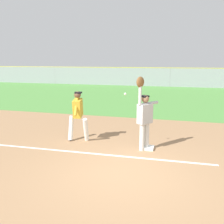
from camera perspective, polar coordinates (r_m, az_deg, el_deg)
ground_plane at (r=6.48m, az=2.60°, el=-13.59°), size 70.99×70.99×0.00m
outfield_grass at (r=19.89m, az=11.57°, el=3.34°), size 52.76×15.51×0.01m
chalk_foul_line at (r=8.84m, az=-19.80°, el=-7.28°), size 12.00×0.32×0.01m
first_base at (r=8.21m, az=7.94°, el=-7.87°), size 0.39×0.39×0.08m
fielder at (r=7.82m, az=7.23°, el=-0.60°), size 0.63×0.78×2.28m
runner at (r=8.77m, az=-7.59°, el=-0.13°), size 0.80×0.84×1.72m
baseball at (r=7.75m, az=2.97°, el=4.05°), size 0.07×0.07×0.07m
outfield_fence at (r=27.50m, az=12.80°, el=7.56°), size 52.84×0.08×1.98m
parked_car_tan at (r=32.24m, az=0.94°, el=7.82°), size 4.54×2.39×1.25m
parked_car_red at (r=31.55m, az=8.96°, el=7.60°), size 4.47×2.25×1.25m
parked_car_silver at (r=31.29m, az=17.41°, el=7.18°), size 4.43×2.17×1.25m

